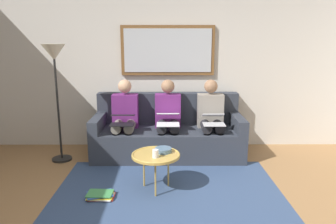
{
  "coord_description": "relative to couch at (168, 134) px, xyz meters",
  "views": [
    {
      "loc": [
        0.02,
        2.55,
        1.72
      ],
      "look_at": [
        0.0,
        -1.7,
        0.75
      ],
      "focal_mm": 34.1,
      "sensor_mm": 36.0,
      "label": 1
    }
  ],
  "objects": [
    {
      "name": "area_rug",
      "position": [
        0.0,
        1.27,
        -0.31
      ],
      "size": [
        2.6,
        1.8,
        0.01
      ],
      "primitive_type": "cube",
      "color": "#33476B",
      "rests_on": "ground_plane"
    },
    {
      "name": "couch",
      "position": [
        0.0,
        0.0,
        0.0
      ],
      "size": [
        2.2,
        0.9,
        0.9
      ],
      "color": "#2D333D",
      "rests_on": "ground_plane"
    },
    {
      "name": "laptop_silver",
      "position": [
        -0.64,
        0.31,
        0.31
      ],
      "size": [
        0.3,
        0.34,
        0.15
      ],
      "color": "silver"
    },
    {
      "name": "magazine_stack",
      "position": [
        0.76,
        1.42,
        -0.28
      ],
      "size": [
        0.33,
        0.27,
        0.05
      ],
      "color": "red",
      "rests_on": "ground_plane"
    },
    {
      "name": "cup",
      "position": [
        0.14,
        1.31,
        0.17
      ],
      "size": [
        0.07,
        0.07,
        0.09
      ],
      "primitive_type": "cylinder",
      "color": "silver",
      "rests_on": "coffee_table"
    },
    {
      "name": "framed_mirror",
      "position": [
        0.0,
        -0.39,
        1.24
      ],
      "size": [
        1.46,
        0.05,
        0.77
      ],
      "color": "brown"
    },
    {
      "name": "laptop_black",
      "position": [
        0.64,
        0.32,
        0.31
      ],
      "size": [
        0.33,
        0.32,
        0.14
      ],
      "color": "black"
    },
    {
      "name": "wall_rear",
      "position": [
        0.0,
        -0.48,
        0.99
      ],
      "size": [
        6.0,
        0.12,
        2.6
      ],
      "primitive_type": "cube",
      "color": "beige",
      "rests_on": "ground_plane"
    },
    {
      "name": "person_middle",
      "position": [
        0.0,
        0.07,
        0.3
      ],
      "size": [
        0.38,
        0.58,
        1.14
      ],
      "color": "#66236B",
      "rests_on": "couch"
    },
    {
      "name": "bowl",
      "position": [
        0.06,
        1.14,
        0.15
      ],
      "size": [
        0.2,
        0.2,
        0.05
      ],
      "primitive_type": "cylinder",
      "color": "slate",
      "rests_on": "coffee_table"
    },
    {
      "name": "person_right",
      "position": [
        0.64,
        0.07,
        0.3
      ],
      "size": [
        0.38,
        0.58,
        1.14
      ],
      "color": "#66236B",
      "rests_on": "couch"
    },
    {
      "name": "person_left",
      "position": [
        -0.64,
        0.07,
        0.3
      ],
      "size": [
        0.38,
        0.58,
        1.14
      ],
      "color": "gray",
      "rests_on": "couch"
    },
    {
      "name": "laptop_white",
      "position": [
        0.0,
        0.31,
        0.32
      ],
      "size": [
        0.31,
        0.37,
        0.16
      ],
      "color": "white"
    },
    {
      "name": "coffee_table",
      "position": [
        0.14,
        1.22,
        0.11
      ],
      "size": [
        0.56,
        0.56,
        0.45
      ],
      "color": "tan",
      "rests_on": "ground_plane"
    },
    {
      "name": "standing_lamp",
      "position": [
        1.55,
        0.27,
        1.06
      ],
      "size": [
        0.32,
        0.32,
        1.66
      ],
      "color": "black",
      "rests_on": "ground_plane"
    }
  ]
}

